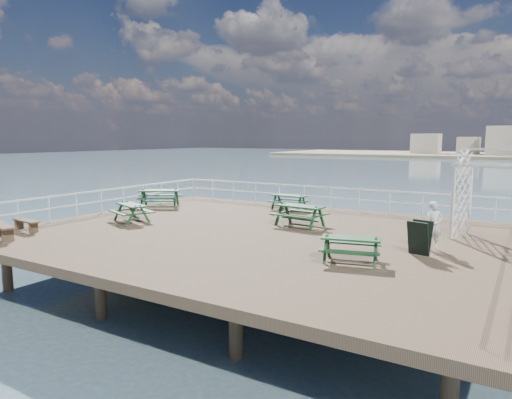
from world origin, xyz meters
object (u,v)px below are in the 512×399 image
at_px(flat_bench_near, 3,228).
at_px(person, 433,226).
at_px(picnic_table_a, 160,194).
at_px(picnic_table_e, 351,244).
at_px(flat_bench_far, 26,223).
at_px(picnic_table_b, 289,199).
at_px(trellis_arbor, 496,201).
at_px(picnic_table_c, 300,211).
at_px(picnic_table_d, 131,209).

distance_m(flat_bench_near, person, 14.66).
distance_m(picnic_table_a, picnic_table_e, 13.10).
xyz_separation_m(flat_bench_far, person, (13.82, 5.01, 0.45)).
distance_m(picnic_table_b, person, 9.11).
bearing_deg(trellis_arbor, person, -107.47).
distance_m(picnic_table_a, trellis_arbor, 15.42).
relative_size(picnic_table_c, picnic_table_e, 1.09).
relative_size(trellis_arbor, person, 2.06).
distance_m(picnic_table_c, picnic_table_d, 7.14).
xyz_separation_m(picnic_table_a, trellis_arbor, (15.40, -0.16, 0.78)).
bearing_deg(picnic_table_d, flat_bench_far, -96.71).
relative_size(picnic_table_b, person, 1.12).
bearing_deg(person, picnic_table_e, -153.44).
xyz_separation_m(picnic_table_b, flat_bench_far, (-6.16, -9.94, -0.20)).
xyz_separation_m(picnic_table_a, person, (13.82, -2.32, 0.14)).
bearing_deg(picnic_table_a, picnic_table_d, -94.81).
bearing_deg(picnic_table_d, picnic_table_a, 138.43).
bearing_deg(picnic_table_b, picnic_table_c, -55.07).
distance_m(picnic_table_c, trellis_arbor, 7.02).
bearing_deg(picnic_table_d, picnic_table_b, 77.95).
bearing_deg(person, trellis_arbor, 22.72).
height_order(flat_bench_near, trellis_arbor, trellis_arbor).
height_order(picnic_table_c, trellis_arbor, trellis_arbor).
bearing_deg(picnic_table_a, picnic_table_c, -38.03).
distance_m(flat_bench_near, trellis_arbor, 17.08).
bearing_deg(trellis_arbor, picnic_table_b, -178.01).
xyz_separation_m(picnic_table_b, picnic_table_e, (5.92, -7.68, -0.01)).
relative_size(picnic_table_a, picnic_table_d, 1.22).
bearing_deg(flat_bench_near, picnic_table_c, 61.30).
relative_size(flat_bench_near, trellis_arbor, 0.57).
xyz_separation_m(picnic_table_c, person, (5.35, -1.38, 0.17)).
bearing_deg(picnic_table_a, picnic_table_e, -54.41).
bearing_deg(flat_bench_near, picnic_table_d, 91.54).
height_order(picnic_table_b, person, person).
xyz_separation_m(picnic_table_e, flat_bench_far, (-12.08, -2.26, -0.19)).
height_order(picnic_table_c, flat_bench_far, picnic_table_c).
distance_m(picnic_table_b, flat_bench_near, 12.48).
height_order(picnic_table_b, picnic_table_e, picnic_table_b).
xyz_separation_m(picnic_table_b, picnic_table_d, (-4.25, -6.39, 0.01)).
relative_size(picnic_table_e, flat_bench_near, 1.06).
xyz_separation_m(flat_bench_near, flat_bench_far, (-0.55, 1.21, -0.05)).
distance_m(picnic_table_d, person, 12.00).
height_order(picnic_table_a, person, person).
distance_m(flat_bench_far, person, 14.71).
bearing_deg(picnic_table_e, flat_bench_near, -176.80).
relative_size(picnic_table_b, flat_bench_near, 0.96).
distance_m(picnic_table_b, picnic_table_c, 4.24).
relative_size(flat_bench_far, trellis_arbor, 0.49).
bearing_deg(picnic_table_d, person, 28.55).
relative_size(picnic_table_e, trellis_arbor, 0.60).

